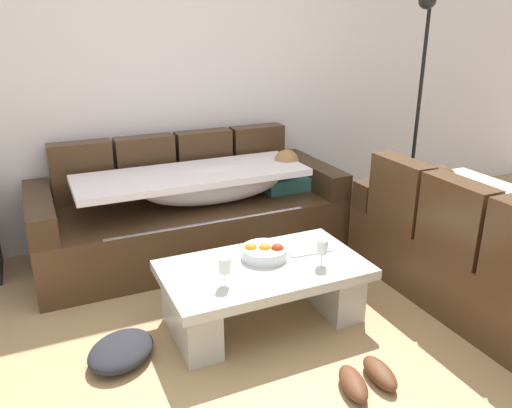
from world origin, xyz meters
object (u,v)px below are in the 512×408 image
object	(u,v)px
coffee_table	(264,286)
open_magazine	(306,247)
couch_along_wall	(195,212)
couch_near_window	(491,255)
wine_glass_near_right	(322,248)
crumpled_garment	(121,351)
wine_glass_near_left	(225,266)
pair_of_shoes	(367,378)
floor_lamp	(418,97)
fruit_bowl	(265,252)

from	to	relation	value
coffee_table	open_magazine	bearing A→B (deg)	17.08
couch_along_wall	couch_near_window	distance (m)	2.12
wine_glass_near_right	crumpled_garment	size ratio (longest dim) A/B	0.42
couch_along_wall	wine_glass_near_left	xyz separation A→B (m)	(-0.23, -1.26, 0.16)
wine_glass_near_left	open_magazine	size ratio (longest dim) A/B	0.59
couch_near_window	pair_of_shoes	world-z (taller)	couch_near_window
floor_lamp	pair_of_shoes	xyz separation A→B (m)	(-1.69, -1.73, -1.07)
wine_glass_near_right	couch_near_window	bearing A→B (deg)	-12.44
floor_lamp	couch_near_window	bearing A→B (deg)	-109.88
couch_along_wall	coffee_table	size ratio (longest dim) A/B	1.92
fruit_bowl	pair_of_shoes	world-z (taller)	fruit_bowl
couch_near_window	pair_of_shoes	distance (m)	1.28
couch_along_wall	fruit_bowl	bearing A→B (deg)	-83.91
wine_glass_near_left	wine_glass_near_right	world-z (taller)	same
couch_near_window	open_magazine	distance (m)	1.18
wine_glass_near_right	wine_glass_near_left	bearing A→B (deg)	178.77
coffee_table	couch_near_window	bearing A→B (deg)	-15.20
couch_along_wall	fruit_bowl	distance (m)	1.05
couch_along_wall	pair_of_shoes	xyz separation A→B (m)	(0.29, -1.88, -0.29)
fruit_bowl	wine_glass_near_left	distance (m)	0.41
open_magazine	crumpled_garment	xyz separation A→B (m)	(-1.21, -0.14, -0.33)
floor_lamp	crumpled_garment	size ratio (longest dim) A/B	4.88
wine_glass_near_left	open_magazine	world-z (taller)	wine_glass_near_left
wine_glass_near_right	floor_lamp	size ratio (longest dim) A/B	0.09
coffee_table	crumpled_garment	size ratio (longest dim) A/B	3.00
couch_along_wall	coffee_table	xyz separation A→B (m)	(0.06, -1.13, -0.09)
couch_along_wall	crumpled_garment	size ratio (longest dim) A/B	5.77
crumpled_garment	coffee_table	bearing A→B (deg)	1.94
pair_of_shoes	couch_near_window	bearing A→B (deg)	16.90
couch_near_window	open_magazine	xyz separation A→B (m)	(-1.08, 0.49, 0.05)
wine_glass_near_right	floor_lamp	distance (m)	2.06
floor_lamp	pair_of_shoes	size ratio (longest dim) A/B	5.81
wine_glass_near_left	pair_of_shoes	world-z (taller)	wine_glass_near_left
coffee_table	pair_of_shoes	bearing A→B (deg)	-73.22
wine_glass_near_left	crumpled_garment	xyz separation A→B (m)	(-0.57, 0.10, -0.44)
fruit_bowl	crumpled_garment	bearing A→B (deg)	-172.70
coffee_table	wine_glass_near_left	bearing A→B (deg)	-156.49
coffee_table	open_magazine	xyz separation A→B (m)	(0.34, 0.11, 0.15)
crumpled_garment	fruit_bowl	bearing A→B (deg)	7.30
fruit_bowl	open_magazine	world-z (taller)	fruit_bowl
open_magazine	floor_lamp	xyz separation A→B (m)	(1.57, 0.88, 0.73)
fruit_bowl	pair_of_shoes	xyz separation A→B (m)	(0.18, -0.84, -0.38)
crumpled_garment	wine_glass_near_left	bearing A→B (deg)	-9.76
coffee_table	fruit_bowl	distance (m)	0.21
couch_along_wall	open_magazine	world-z (taller)	couch_along_wall
couch_along_wall	couch_near_window	world-z (taller)	same
fruit_bowl	floor_lamp	xyz separation A→B (m)	(1.87, 0.90, 0.70)
pair_of_shoes	floor_lamp	bearing A→B (deg)	45.71
fruit_bowl	wine_glass_near_left	xyz separation A→B (m)	(-0.34, -0.22, 0.08)
couch_near_window	wine_glass_near_left	xyz separation A→B (m)	(-1.71, 0.26, 0.16)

